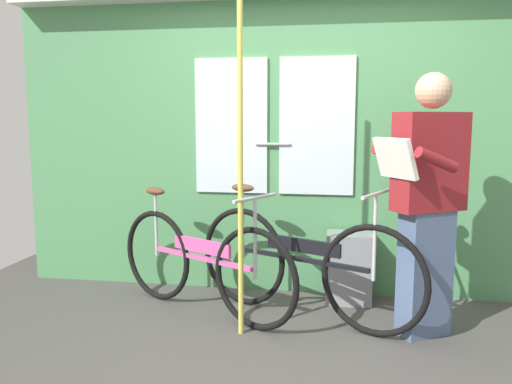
{
  "coord_description": "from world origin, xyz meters",
  "views": [
    {
      "loc": [
        0.34,
        -3.02,
        1.44
      ],
      "look_at": [
        -0.28,
        0.77,
        0.9
      ],
      "focal_mm": 36.27,
      "sensor_mm": 36.0,
      "label": 1
    }
  ],
  "objects_px": {
    "passenger_reading_newspaper": "(427,200)",
    "trash_bin_by_wall": "(349,267)",
    "bicycle_near_door": "(201,263)",
    "handrail_pole": "(240,158)",
    "bicycle_leaning_behind": "(302,264)"
  },
  "relations": [
    {
      "from": "passenger_reading_newspaper",
      "to": "bicycle_leaning_behind",
      "type": "bearing_deg",
      "value": -42.88
    },
    {
      "from": "bicycle_near_door",
      "to": "handrail_pole",
      "type": "xyz_separation_m",
      "value": [
        0.36,
        -0.33,
        0.81
      ]
    },
    {
      "from": "passenger_reading_newspaper",
      "to": "trash_bin_by_wall",
      "type": "bearing_deg",
      "value": -82.11
    },
    {
      "from": "bicycle_near_door",
      "to": "passenger_reading_newspaper",
      "type": "bearing_deg",
      "value": 23.43
    },
    {
      "from": "bicycle_leaning_behind",
      "to": "bicycle_near_door",
      "type": "bearing_deg",
      "value": -153.87
    },
    {
      "from": "passenger_reading_newspaper",
      "to": "trash_bin_by_wall",
      "type": "height_order",
      "value": "passenger_reading_newspaper"
    },
    {
      "from": "bicycle_leaning_behind",
      "to": "trash_bin_by_wall",
      "type": "height_order",
      "value": "bicycle_leaning_behind"
    },
    {
      "from": "trash_bin_by_wall",
      "to": "handrail_pole",
      "type": "distance_m",
      "value": 1.39
    },
    {
      "from": "bicycle_near_door",
      "to": "bicycle_leaning_behind",
      "type": "height_order",
      "value": "bicycle_leaning_behind"
    },
    {
      "from": "bicycle_near_door",
      "to": "trash_bin_by_wall",
      "type": "height_order",
      "value": "bicycle_near_door"
    },
    {
      "from": "trash_bin_by_wall",
      "to": "handrail_pole",
      "type": "bearing_deg",
      "value": -134.15
    },
    {
      "from": "passenger_reading_newspaper",
      "to": "trash_bin_by_wall",
      "type": "relative_size",
      "value": 3.13
    },
    {
      "from": "bicycle_near_door",
      "to": "handrail_pole",
      "type": "bearing_deg",
      "value": -13.21
    },
    {
      "from": "passenger_reading_newspaper",
      "to": "handrail_pole",
      "type": "height_order",
      "value": "handrail_pole"
    },
    {
      "from": "bicycle_near_door",
      "to": "handrail_pole",
      "type": "distance_m",
      "value": 0.94
    }
  ]
}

